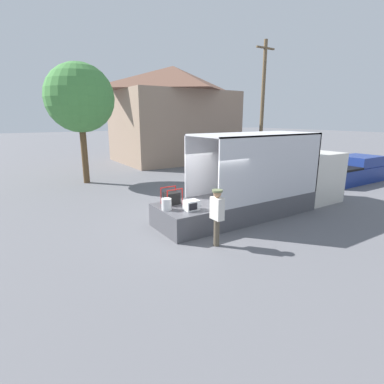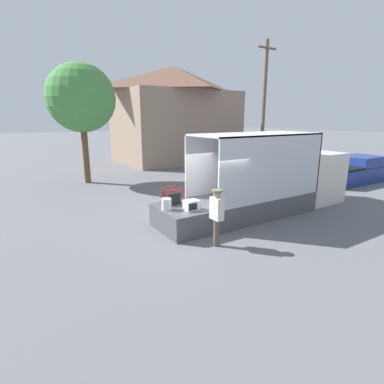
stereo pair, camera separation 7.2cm
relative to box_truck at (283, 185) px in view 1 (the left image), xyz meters
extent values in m
plane|color=slate|center=(-4.37, 0.00, -0.98)|extent=(160.00, 160.00, 0.00)
cube|color=silver|center=(1.94, 0.00, 0.17)|extent=(2.28, 1.99, 2.29)
cube|color=#4C4C51|center=(-1.78, 0.00, -0.57)|extent=(5.16, 2.16, 0.82)
cube|color=silver|center=(-1.78, 1.05, 1.06)|extent=(5.16, 0.06, 2.44)
cube|color=silver|center=(-1.78, -1.05, 1.06)|extent=(5.16, 0.06, 2.44)
cube|color=silver|center=(0.77, 0.00, 1.06)|extent=(0.06, 2.16, 2.44)
cube|color=silver|center=(-1.78, 0.00, 2.25)|extent=(5.16, 2.16, 0.06)
cylinder|color=#3370B2|center=(-2.82, -0.18, 0.01)|extent=(0.27, 0.27, 0.34)
cube|color=#B2A893|center=(-0.55, 0.66, 0.00)|extent=(0.44, 0.32, 0.32)
cube|color=#2D7F33|center=(-1.70, 0.22, -0.02)|extent=(0.44, 0.32, 0.28)
cube|color=#2D7F33|center=(-1.12, -0.54, -0.01)|extent=(0.44, 0.32, 0.31)
cube|color=#4C4C51|center=(-5.15, 0.00, -0.57)|extent=(1.56, 2.05, 0.82)
cube|color=white|center=(-5.02, -0.44, 0.01)|extent=(0.49, 0.36, 0.34)
cube|color=black|center=(-5.07, -0.63, 0.01)|extent=(0.31, 0.01, 0.23)
cube|color=black|center=(-5.24, 0.55, 0.05)|extent=(0.51, 0.42, 0.43)
cylinder|color=slate|center=(-5.03, 0.55, 0.08)|extent=(0.19, 0.23, 0.23)
cylinder|color=red|center=(-5.54, 0.30, 0.14)|extent=(0.04, 0.04, 0.60)
cylinder|color=red|center=(-4.94, 0.30, 0.14)|extent=(0.04, 0.04, 0.60)
cylinder|color=red|center=(-5.54, 0.79, 0.14)|extent=(0.04, 0.04, 0.60)
cylinder|color=red|center=(-4.94, 0.79, 0.14)|extent=(0.04, 0.04, 0.60)
cylinder|color=red|center=(-5.24, 0.30, 0.42)|extent=(0.60, 0.04, 0.04)
cylinder|color=red|center=(-5.24, 0.79, 0.42)|extent=(0.60, 0.04, 0.04)
cylinder|color=silver|center=(-5.72, 0.03, 0.03)|extent=(0.34, 0.34, 0.39)
cylinder|color=brown|center=(-4.95, -1.76, -0.55)|extent=(0.18, 0.18, 0.86)
cube|color=beige|center=(-4.95, -1.76, 0.22)|extent=(0.24, 0.44, 0.68)
sphere|color=tan|center=(-4.95, -1.76, 0.68)|extent=(0.24, 0.24, 0.24)
cylinder|color=#606B47|center=(-4.95, -1.76, 0.77)|extent=(0.32, 0.32, 0.06)
cube|color=navy|center=(7.85, 1.42, -0.52)|extent=(5.51, 2.07, 0.92)
cube|color=navy|center=(8.51, 1.42, 0.25)|extent=(2.42, 1.90, 0.62)
cube|color=black|center=(6.20, 1.42, 0.00)|extent=(2.20, 1.98, 0.12)
cube|color=gray|center=(3.26, 15.57, 2.04)|extent=(9.72, 7.43, 6.04)
pyramid|color=brown|center=(3.26, 15.57, 6.12)|extent=(10.20, 7.81, 2.11)
cylinder|color=brown|center=(7.51, 8.95, 3.77)|extent=(0.28, 0.28, 9.49)
cube|color=brown|center=(7.51, 8.95, 7.91)|extent=(1.80, 0.14, 0.12)
cylinder|color=brown|center=(-6.02, 9.82, 0.61)|extent=(0.36, 0.36, 3.18)
sphere|color=#478942|center=(-6.02, 9.82, 3.94)|extent=(3.87, 3.87, 3.87)
camera|label=1|loc=(-10.19, -8.58, 2.87)|focal=28.00mm
camera|label=2|loc=(-10.13, -8.62, 2.87)|focal=28.00mm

